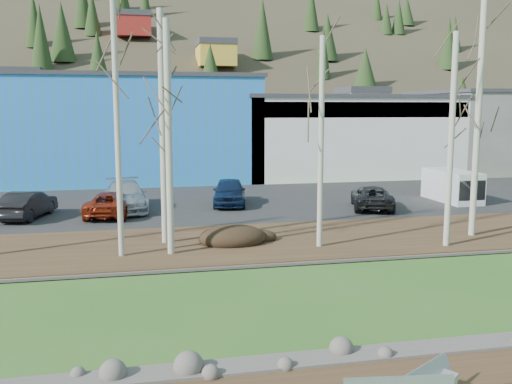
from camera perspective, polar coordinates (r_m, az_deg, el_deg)
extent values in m
cube|color=#382616|center=(13.41, 14.74, -17.11)|extent=(80.00, 1.80, 0.03)
cube|color=#382616|center=(24.47, 1.51, -4.96)|extent=(80.00, 7.00, 0.15)
cube|color=black|center=(34.57, -2.60, -1.04)|extent=(80.00, 14.00, 0.14)
cube|color=#257BC0|center=(47.67, -12.66, 6.11)|extent=(20.00, 12.00, 8.00)
cube|color=#333338|center=(47.70, -12.82, 11.10)|extent=(20.40, 12.24, 0.30)
cube|color=silver|center=(50.86, 8.19, 5.51)|extent=(18.00, 12.00, 6.50)
cube|color=#333338|center=(50.81, 8.27, 9.34)|extent=(18.36, 12.24, 0.30)
cube|color=navy|center=(45.31, 10.86, 8.08)|extent=(17.64, 0.20, 1.20)
cube|color=slate|center=(58.36, 23.16, 5.53)|extent=(14.00, 12.00, 7.00)
cube|color=#333338|center=(58.34, 23.37, 9.11)|extent=(14.28, 12.24, 0.30)
cube|color=#9EA1A2|center=(11.95, 16.47, -17.30)|extent=(1.67, 1.13, 0.40)
cube|color=#9C9FA1|center=(12.20, 17.50, -17.85)|extent=(1.02, 0.90, 0.33)
ellipsoid|color=black|center=(23.85, -2.36, -4.45)|extent=(2.84, 2.01, 0.56)
cylinder|color=beige|center=(23.66, -9.31, 6.27)|extent=(0.27, 0.27, 9.50)
cylinder|color=beige|center=(21.78, -13.78, 8.47)|extent=(0.22, 0.22, 11.40)
cylinder|color=beige|center=(21.79, -8.72, 5.24)|extent=(0.26, 0.26, 8.83)
cylinder|color=beige|center=(22.88, 6.52, 4.84)|extent=(0.22, 0.22, 8.36)
cylinder|color=beige|center=(26.54, 21.36, 7.83)|extent=(0.27, 0.27, 11.16)
cylinder|color=beige|center=(24.14, 18.93, 4.83)|extent=(0.24, 0.24, 8.54)
imported|color=black|center=(31.38, -21.88, -1.18)|extent=(2.53, 4.50, 1.40)
imported|color=maroon|center=(30.77, -14.28, -1.13)|extent=(2.87, 4.89, 1.28)
imported|color=#989DA0|center=(32.19, -12.96, -0.39)|extent=(2.61, 5.61, 1.59)
imported|color=#122242|center=(33.14, -2.68, 0.03)|extent=(2.58, 4.77, 1.54)
imported|color=#232326|center=(32.60, 11.52, -0.50)|extent=(3.47, 5.06, 1.28)
cube|color=white|center=(36.49, 19.01, 0.60)|extent=(1.80, 4.26, 1.86)
cube|color=black|center=(35.09, 20.44, 0.23)|extent=(1.69, 0.90, 1.15)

